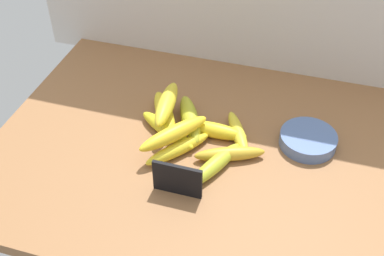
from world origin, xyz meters
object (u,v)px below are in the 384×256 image
banana_5 (215,165)px  banana_9 (167,104)px  banana_3 (165,113)px  banana_6 (190,119)px  banana_0 (213,130)px  banana_7 (238,133)px  banana_8 (174,133)px  chalkboard_sign (177,180)px  banana_4 (178,149)px  banana_2 (230,154)px  fruit_bowl (308,140)px  banana_1 (167,130)px

banana_5 → banana_9: size_ratio=1.04×
banana_3 → banana_6: banana_6 is taller
banana_0 → banana_7: bearing=11.4°
banana_8 → chalkboard_sign: bearing=-68.6°
chalkboard_sign → banana_5: chalkboard_sign is taller
banana_4 → banana_3: bearing=123.0°
banana_3 → banana_7: banana_3 is taller
banana_9 → banana_4: bearing=-58.6°
banana_2 → banana_8: banana_8 is taller
fruit_bowl → banana_6: (-29.45, -1.37, 0.61)cm
banana_2 → banana_4: banana_2 is taller
banana_1 → banana_6: bearing=51.3°
banana_5 → banana_7: bearing=78.1°
banana_6 → chalkboard_sign: bearing=-80.1°
chalkboard_sign → banana_7: bearing=67.6°
banana_0 → banana_9: size_ratio=0.98×
banana_2 → banana_9: (-18.24, 8.19, 4.56)cm
banana_3 → banana_1: bearing=-64.8°
banana_1 → banana_6: banana_6 is taller
banana_1 → banana_7: 17.43cm
banana_6 → banana_1: bearing=-128.7°
banana_0 → banana_9: bearing=173.6°
banana_2 → banana_7: banana_2 is taller
banana_7 → banana_8: (-13.72, -8.51, 3.60)cm
chalkboard_sign → banana_2: (8.51, 13.24, -2.14)cm
banana_7 → banana_2: bearing=-91.6°
banana_3 → banana_8: (5.78, -9.74, 3.10)cm
chalkboard_sign → banana_3: 24.95cm
banana_0 → banana_8: size_ratio=0.88×
banana_7 → banana_0: bearing=-168.6°
fruit_bowl → banana_2: bearing=-148.8°
banana_1 → banana_2: banana_1 is taller
banana_8 → banana_1: bearing=127.1°
fruit_bowl → banana_2: banana_2 is taller
banana_1 → banana_8: 6.21cm
fruit_bowl → banana_6: bearing=-177.3°
banana_1 → chalkboard_sign: bearing=-64.2°
chalkboard_sign → banana_6: size_ratio=0.61×
banana_0 → banana_5: bearing=-73.3°
banana_3 → banana_6: size_ratio=0.99×
banana_9 → banana_8: bearing=-61.5°
banana_4 → banana_6: bearing=91.2°
banana_5 → banana_8: (-11.13, 3.84, 3.42)cm
chalkboard_sign → banana_0: 20.30cm
banana_0 → banana_1: bearing=-164.0°
banana_2 → banana_3: 21.36cm
banana_0 → banana_8: 11.17cm
banana_0 → banana_3: bearing=169.9°
banana_3 → banana_9: banana_9 is taller
banana_0 → banana_5: (3.35, -11.16, -0.15)cm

